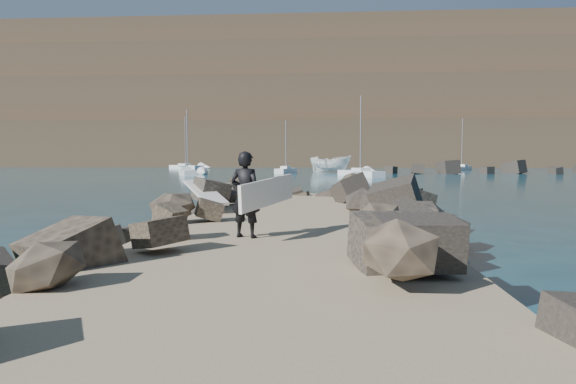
{
  "coord_description": "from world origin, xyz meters",
  "views": [
    {
      "loc": [
        0.78,
        -11.85,
        2.26
      ],
      "look_at": [
        0.0,
        -1.0,
        1.5
      ],
      "focal_mm": 32.0,
      "sensor_mm": 36.0,
      "label": 1
    }
  ],
  "objects_px": {
    "surfboard_resting": "(205,196)",
    "boat_imported": "(331,164)",
    "sailboat_a": "(188,172)",
    "surfer_with_board": "(249,194)"
  },
  "relations": [
    {
      "from": "sailboat_a",
      "to": "surfboard_resting",
      "type": "bearing_deg",
      "value": -74.16
    },
    {
      "from": "boat_imported",
      "to": "surfer_with_board",
      "type": "height_order",
      "value": "surfer_with_board"
    },
    {
      "from": "surfboard_resting",
      "to": "boat_imported",
      "type": "bearing_deg",
      "value": 55.68
    },
    {
      "from": "surfer_with_board",
      "to": "sailboat_a",
      "type": "bearing_deg",
      "value": 106.55
    },
    {
      "from": "sailboat_a",
      "to": "boat_imported",
      "type": "bearing_deg",
      "value": 40.3
    },
    {
      "from": "surfboard_resting",
      "to": "surfer_with_board",
      "type": "height_order",
      "value": "surfer_with_board"
    },
    {
      "from": "boat_imported",
      "to": "surfer_with_board",
      "type": "relative_size",
      "value": 2.95
    },
    {
      "from": "surfboard_resting",
      "to": "boat_imported",
      "type": "xyz_separation_m",
      "value": [
        4.51,
        58.15,
        0.12
      ]
    },
    {
      "from": "surfboard_resting",
      "to": "boat_imported",
      "type": "relative_size",
      "value": 0.44
    },
    {
      "from": "sailboat_a",
      "to": "surfer_with_board",
      "type": "bearing_deg",
      "value": -73.45
    }
  ]
}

